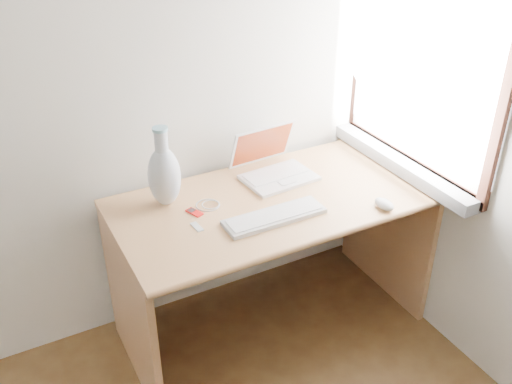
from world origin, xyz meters
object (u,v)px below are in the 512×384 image
desk (264,229)px  vase (164,174)px  external_keyboard (274,216)px  laptop (275,166)px

desk → vase: vase is taller
external_keyboard → vase: size_ratio=1.22×
desk → external_keyboard: size_ratio=3.22×
desk → external_keyboard: 0.34m
laptop → external_keyboard: bearing=-123.7°
desk → vase: size_ratio=3.93×
laptop → external_keyboard: laptop is taller
laptop → vase: 0.55m
desk → external_keyboard: external_keyboard is taller
desk → external_keyboard: bearing=-108.7°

